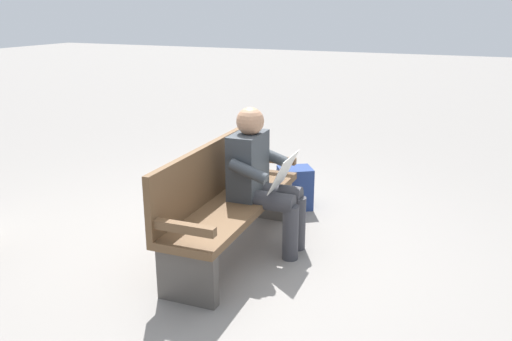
# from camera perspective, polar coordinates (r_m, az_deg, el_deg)

# --- Properties ---
(ground_plane) EXTENTS (40.00, 40.00, 0.00)m
(ground_plane) POSITION_cam_1_polar(r_m,az_deg,el_deg) (4.35, -2.28, -8.90)
(ground_plane) COLOR gray
(bench_near) EXTENTS (1.82, 0.55, 0.90)m
(bench_near) POSITION_cam_1_polar(r_m,az_deg,el_deg) (4.20, -3.24, -3.11)
(bench_near) COLOR brown
(bench_near) RESTS_ON ground
(person_seated) EXTENTS (0.58, 0.58, 1.18)m
(person_seated) POSITION_cam_1_polar(r_m,az_deg,el_deg) (4.20, 0.55, -0.61)
(person_seated) COLOR #33383D
(person_seated) RESTS_ON ground
(backpack) EXTENTS (0.40, 0.41, 0.42)m
(backpack) POSITION_cam_1_polar(r_m,az_deg,el_deg) (5.23, 4.22, -1.91)
(backpack) COLOR navy
(backpack) RESTS_ON ground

